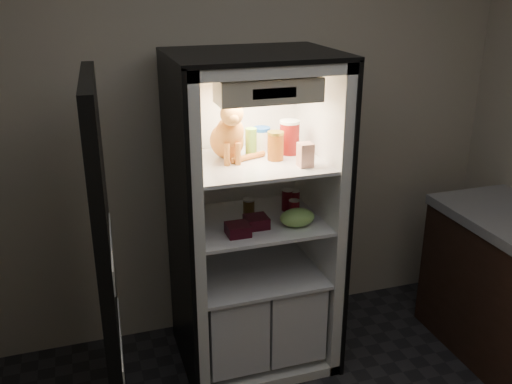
% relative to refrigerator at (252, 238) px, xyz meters
% --- Properties ---
extents(room_shell, '(3.60, 3.60, 3.60)m').
position_rel_refrigerator_xyz_m(room_shell, '(0.00, -1.38, 0.83)').
color(room_shell, white).
rests_on(room_shell, floor).
extents(refrigerator, '(0.90, 0.72, 1.88)m').
position_rel_refrigerator_xyz_m(refrigerator, '(0.00, 0.00, 0.00)').
color(refrigerator, white).
rests_on(refrigerator, floor).
extents(fridge_door, '(0.11, 0.87, 1.85)m').
position_rel_refrigerator_xyz_m(fridge_door, '(-0.85, -0.38, 0.12)').
color(fridge_door, black).
rests_on(fridge_door, floor).
extents(tabby_cat, '(0.31, 0.35, 0.37)m').
position_rel_refrigerator_xyz_m(tabby_cat, '(-0.13, 0.01, 0.64)').
color(tabby_cat, '#BA5117').
rests_on(tabby_cat, refrigerator).
extents(parmesan_shaker, '(0.06, 0.06, 0.17)m').
position_rel_refrigerator_xyz_m(parmesan_shaker, '(-0.00, 0.01, 0.58)').
color(parmesan_shaker, green).
rests_on(parmesan_shaker, refrigerator).
extents(mayo_tub, '(0.10, 0.10, 0.14)m').
position_rel_refrigerator_xyz_m(mayo_tub, '(0.09, 0.10, 0.57)').
color(mayo_tub, white).
rests_on(mayo_tub, refrigerator).
extents(salsa_jar, '(0.09, 0.09, 0.16)m').
position_rel_refrigerator_xyz_m(salsa_jar, '(0.11, -0.07, 0.58)').
color(salsa_jar, maroon).
rests_on(salsa_jar, refrigerator).
extents(pepper_jar, '(0.11, 0.11, 0.19)m').
position_rel_refrigerator_xyz_m(pepper_jar, '(0.23, 0.01, 0.60)').
color(pepper_jar, maroon).
rests_on(pepper_jar, refrigerator).
extents(cream_carton, '(0.07, 0.07, 0.13)m').
position_rel_refrigerator_xyz_m(cream_carton, '(0.22, -0.23, 0.56)').
color(cream_carton, white).
rests_on(cream_carton, refrigerator).
extents(soda_can_a, '(0.07, 0.07, 0.13)m').
position_rel_refrigerator_xyz_m(soda_can_a, '(0.22, 0.01, 0.21)').
color(soda_can_a, black).
rests_on(soda_can_a, refrigerator).
extents(soda_can_b, '(0.07, 0.07, 0.12)m').
position_rel_refrigerator_xyz_m(soda_can_b, '(0.26, 0.00, 0.21)').
color(soda_can_b, black).
rests_on(soda_can_b, refrigerator).
extents(soda_can_c, '(0.06, 0.06, 0.11)m').
position_rel_refrigerator_xyz_m(soda_can_c, '(0.21, -0.12, 0.21)').
color(soda_can_c, black).
rests_on(soda_can_c, refrigerator).
extents(condiment_jar, '(0.07, 0.07, 0.09)m').
position_rel_refrigerator_xyz_m(condiment_jar, '(-0.01, 0.03, 0.20)').
color(condiment_jar, '#513917').
rests_on(condiment_jar, refrigerator).
extents(grape_bag, '(0.20, 0.14, 0.10)m').
position_rel_refrigerator_xyz_m(grape_bag, '(0.19, -0.22, 0.20)').
color(grape_bag, '#7EBA57').
rests_on(grape_bag, refrigerator).
extents(berry_box_left, '(0.12, 0.12, 0.06)m').
position_rel_refrigerator_xyz_m(berry_box_left, '(-0.15, -0.23, 0.18)').
color(berry_box_left, '#460B1B').
rests_on(berry_box_left, refrigerator).
extents(berry_box_right, '(0.12, 0.12, 0.06)m').
position_rel_refrigerator_xyz_m(berry_box_right, '(-0.03, -0.16, 0.18)').
color(berry_box_right, '#460B1B').
rests_on(berry_box_right, refrigerator).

